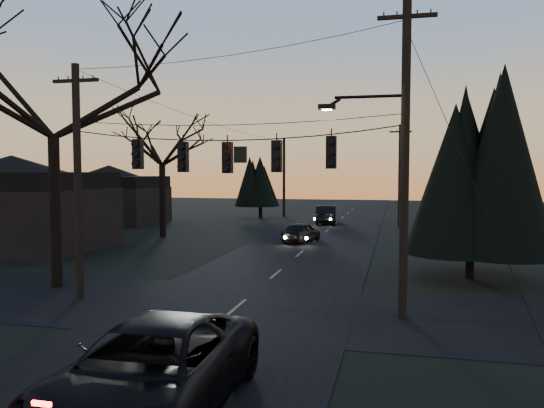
% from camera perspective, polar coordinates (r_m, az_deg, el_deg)
% --- Properties ---
extents(main_road, '(8.00, 120.00, 0.02)m').
position_cam_1_polar(main_road, '(27.97, 2.25, -6.02)').
color(main_road, black).
rests_on(main_road, ground).
extents(cross_road, '(60.00, 7.00, 0.02)m').
position_cam_1_polar(cross_road, '(18.46, -3.82, -11.04)').
color(cross_road, black).
rests_on(cross_road, ground).
extents(utility_pole_right, '(5.00, 0.30, 10.00)m').
position_cam_1_polar(utility_pole_right, '(17.70, 13.85, -11.81)').
color(utility_pole_right, black).
rests_on(utility_pole_right, ground).
extents(utility_pole_left, '(1.80, 0.30, 8.50)m').
position_cam_1_polar(utility_pole_left, '(20.98, -19.91, -9.49)').
color(utility_pole_left, black).
rests_on(utility_pole_left, ground).
extents(utility_pole_far_r, '(1.80, 0.30, 8.50)m').
position_cam_1_polar(utility_pole_far_r, '(45.31, 13.52, -2.45)').
color(utility_pole_far_r, black).
rests_on(utility_pole_far_r, ground).
extents(utility_pole_far_l, '(0.30, 0.30, 8.00)m').
position_cam_1_polar(utility_pole_far_l, '(54.46, 1.29, -1.36)').
color(utility_pole_far_l, black).
rests_on(utility_pole_far_l, ground).
extents(span_signal_assembly, '(11.50, 0.44, 1.65)m').
position_cam_1_polar(span_signal_assembly, '(17.95, -4.62, 5.25)').
color(span_signal_assembly, black).
rests_on(span_signal_assembly, ground).
extents(bare_tree_left, '(11.27, 11.27, 11.98)m').
position_cam_1_polar(bare_tree_left, '(23.06, -22.60, 12.57)').
color(bare_tree_left, black).
rests_on(bare_tree_left, ground).
extents(evergreen_right, '(4.43, 4.43, 8.25)m').
position_cam_1_polar(evergreen_right, '(24.33, 20.70, 3.47)').
color(evergreen_right, black).
rests_on(evergreen_right, ground).
extents(bare_tree_dist, '(6.10, 6.10, 10.13)m').
position_cam_1_polar(bare_tree_dist, '(38.22, -11.78, 7.10)').
color(bare_tree_dist, black).
rests_on(bare_tree_dist, ground).
extents(evergreen_dist, '(3.59, 3.59, 5.49)m').
position_cam_1_polar(evergreen_dist, '(52.73, -1.25, 2.11)').
color(evergreen_dist, black).
rests_on(evergreen_dist, ground).
extents(house_left_near, '(10.00, 8.00, 5.60)m').
position_cam_1_polar(house_left_near, '(35.11, -26.12, 0.16)').
color(house_left_near, black).
rests_on(house_left_near, ground).
extents(house_left_far, '(9.00, 7.00, 5.20)m').
position_cam_1_polar(house_left_far, '(49.98, -17.10, 1.04)').
color(house_left_far, black).
rests_on(house_left_far, ground).
extents(suv_near, '(2.97, 6.32, 1.75)m').
position_cam_1_polar(suv_near, '(10.69, -13.01, -17.27)').
color(suv_near, black).
rests_on(suv_near, ground).
extents(sedan_oncoming_a, '(2.35, 4.13, 1.32)m').
position_cam_1_polar(sedan_oncoming_a, '(34.83, 3.16, -3.04)').
color(sedan_oncoming_a, black).
rests_on(sedan_oncoming_a, ground).
extents(sedan_oncoming_b, '(2.14, 4.97, 1.59)m').
position_cam_1_polar(sedan_oncoming_b, '(47.29, 5.87, -1.15)').
color(sedan_oncoming_b, black).
rests_on(sedan_oncoming_b, ground).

